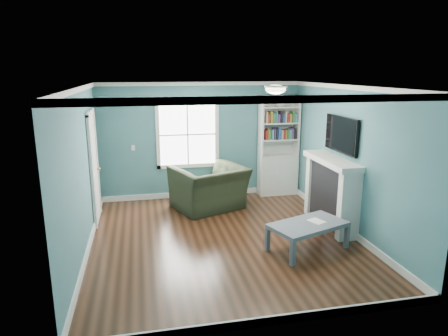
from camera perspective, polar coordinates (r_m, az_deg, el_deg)
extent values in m
plane|color=black|center=(7.04, -0.04, -10.05)|extent=(5.00, 5.00, 0.00)
plane|color=#3B6A71|center=(9.03, -3.31, 3.92)|extent=(4.50, 0.00, 4.50)
plane|color=#3B6A71|center=(4.31, 6.85, -7.31)|extent=(4.50, 0.00, 4.50)
plane|color=#3B6A71|center=(6.55, -19.69, -0.67)|extent=(0.00, 5.00, 5.00)
plane|color=#3B6A71|center=(7.40, 17.26, 1.12)|extent=(0.00, 5.00, 5.00)
plane|color=white|center=(6.44, -0.05, 11.61)|extent=(5.00, 5.00, 0.00)
cube|color=white|center=(9.31, -3.19, -3.64)|extent=(4.50, 0.03, 0.12)
cube|color=white|center=(4.90, 6.35, -20.90)|extent=(4.50, 0.03, 0.12)
cube|color=white|center=(6.95, -18.73, -10.62)|extent=(0.03, 5.00, 0.12)
cube|color=white|center=(7.75, 16.51, -7.86)|extent=(0.03, 5.00, 0.12)
cube|color=white|center=(8.88, -3.41, 11.93)|extent=(4.50, 0.04, 0.08)
cube|color=white|center=(4.05, 7.27, 9.66)|extent=(4.50, 0.04, 0.08)
cube|color=white|center=(6.37, -20.43, 10.38)|extent=(0.04, 5.00, 0.08)
cube|color=white|center=(7.24, 17.83, 10.89)|extent=(0.04, 5.00, 0.08)
cube|color=white|center=(8.96, -5.22, 4.78)|extent=(1.24, 0.01, 1.34)
cube|color=white|center=(8.90, -9.45, 4.58)|extent=(0.08, 0.06, 1.50)
cube|color=white|center=(9.05, -1.04, 4.92)|extent=(0.08, 0.06, 1.50)
cube|color=white|center=(9.09, -5.12, 0.34)|extent=(1.40, 0.06, 0.08)
cube|color=white|center=(8.87, -5.31, 9.30)|extent=(1.40, 0.06, 0.08)
cube|color=white|center=(8.95, -5.21, 4.76)|extent=(1.24, 0.03, 0.03)
cube|color=white|center=(8.95, -5.21, 4.76)|extent=(0.03, 0.03, 1.34)
cube|color=silver|center=(9.44, 7.63, -1.03)|extent=(0.90, 0.35, 0.90)
cube|color=silver|center=(9.08, 5.29, 5.85)|extent=(0.04, 0.35, 1.40)
cube|color=silver|center=(9.37, 10.35, 5.93)|extent=(0.04, 0.35, 1.40)
cube|color=silver|center=(9.37, 7.52, 6.04)|extent=(0.90, 0.02, 1.40)
cube|color=silver|center=(9.15, 8.00, 10.12)|extent=(0.90, 0.35, 0.04)
cube|color=silver|center=(9.33, 7.72, 1.76)|extent=(0.84, 0.33, 0.03)
cube|color=silver|center=(9.26, 7.80, 4.06)|extent=(0.84, 0.33, 0.03)
cube|color=silver|center=(9.21, 7.87, 6.39)|extent=(0.84, 0.33, 0.03)
cube|color=silver|center=(9.17, 7.95, 8.62)|extent=(0.84, 0.33, 0.03)
cube|color=maroon|center=(9.22, 7.86, 4.80)|extent=(0.70, 0.25, 0.22)
cube|color=olive|center=(9.17, 7.94, 7.15)|extent=(0.70, 0.25, 0.22)
cylinder|color=beige|center=(9.11, 8.09, 9.50)|extent=(0.26, 0.06, 0.26)
cube|color=black|center=(7.68, 15.12, -3.71)|extent=(0.30, 1.20, 1.10)
cube|color=black|center=(7.73, 14.90, -5.14)|extent=(0.22, 0.65, 0.70)
cube|color=silver|center=(7.11, 17.40, -5.28)|extent=(0.36, 0.16, 1.20)
cube|color=silver|center=(8.24, 12.92, -2.37)|extent=(0.36, 0.16, 1.20)
cube|color=silver|center=(7.49, 15.16, 1.02)|extent=(0.44, 1.58, 0.10)
cube|color=black|center=(7.48, 16.42, 4.61)|extent=(0.06, 1.10, 0.65)
cube|color=silver|center=(7.96, -18.08, -0.11)|extent=(0.04, 0.80, 2.05)
cube|color=white|center=(7.53, -18.34, -0.92)|extent=(0.05, 0.08, 2.13)
cube|color=white|center=(8.40, -17.71, 0.61)|extent=(0.05, 0.08, 2.13)
cube|color=white|center=(7.79, -18.59, 7.52)|extent=(0.05, 0.98, 0.08)
sphere|color=#BF8C3F|center=(8.26, -17.42, -0.11)|extent=(0.07, 0.07, 0.07)
ellipsoid|color=white|center=(6.78, 7.38, 11.10)|extent=(0.34, 0.34, 0.15)
cylinder|color=white|center=(6.78, 7.39, 11.48)|extent=(0.38, 0.38, 0.03)
cube|color=white|center=(8.94, -12.85, 2.84)|extent=(0.08, 0.01, 0.12)
imported|color=black|center=(8.32, -2.13, -1.84)|extent=(1.61, 1.34, 1.21)
cube|color=#515761|center=(6.15, 9.79, -11.96)|extent=(0.09, 0.09, 0.38)
cube|color=#515761|center=(6.93, 17.14, -9.36)|extent=(0.09, 0.09, 0.38)
cube|color=#515761|center=(6.57, 6.22, -10.10)|extent=(0.09, 0.09, 0.38)
cube|color=#515761|center=(7.31, 13.53, -7.91)|extent=(0.09, 0.09, 0.38)
cube|color=#545E6C|center=(6.64, 11.93, -7.98)|extent=(1.39, 1.06, 0.07)
cube|color=white|center=(6.74, 13.08, -7.38)|extent=(0.29, 0.32, 0.00)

